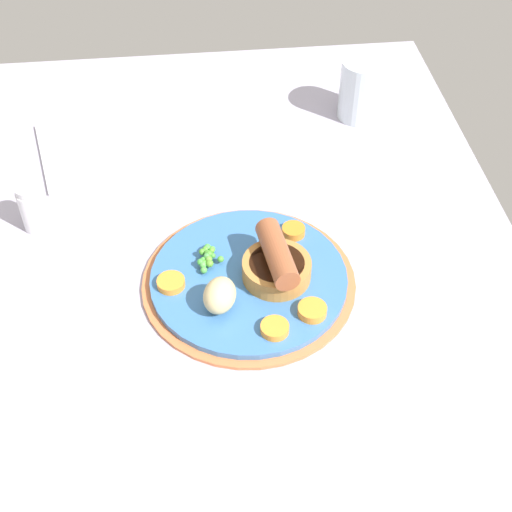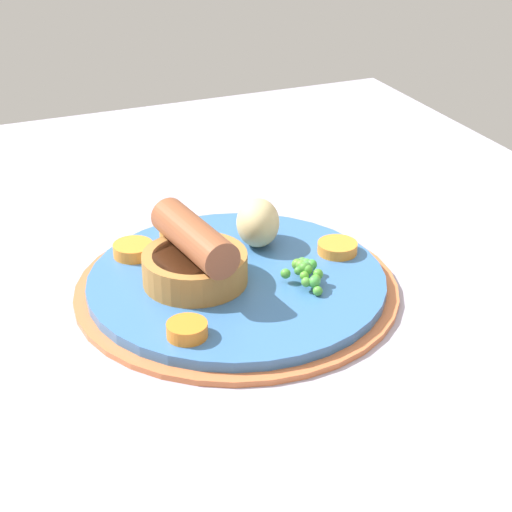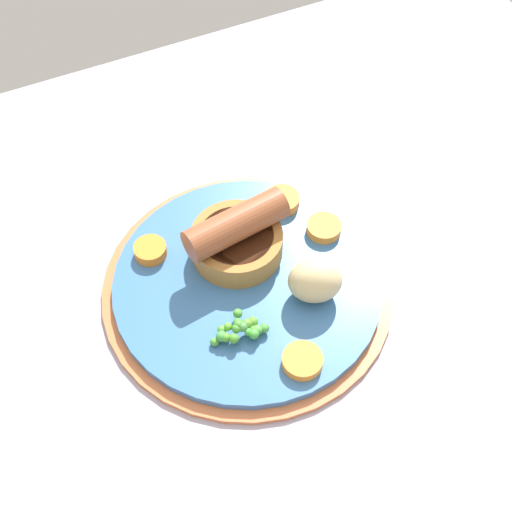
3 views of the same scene
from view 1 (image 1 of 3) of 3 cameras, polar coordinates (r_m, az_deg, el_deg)
dining_table at (r=95.25cm, az=-2.26°, el=-1.19°), size 110.00×80.00×3.00cm
dinner_plate at (r=91.19cm, az=-0.58°, el=-1.95°), size 27.38×27.38×1.40cm
sausage_pudding at (r=88.89cm, az=1.68°, el=-0.66°), size 10.26×8.73×5.73cm
pea_pile at (r=91.76cm, az=-3.91°, el=-0.06°), size 5.31×3.47×1.84cm
potato_chunk_0 at (r=85.57cm, az=-2.92°, el=-3.16°), size 6.03×5.48×4.30cm
carrot_slice_0 at (r=84.36cm, az=1.51°, el=-5.80°), size 3.45×3.45×0.98cm
carrot_slice_1 at (r=86.25cm, az=4.52°, el=-4.37°), size 4.98×4.98×1.12cm
carrot_slice_2 at (r=89.73cm, az=-6.82°, el=-2.14°), size 4.82×4.82×0.96cm
carrot_slice_3 at (r=95.78cm, az=3.02°, el=2.02°), size 4.07×4.07×1.13cm
fork at (r=115.22cm, az=-16.39°, el=7.55°), size 17.93×5.38×0.60cm
drinking_glass at (r=119.02cm, az=8.51°, el=13.07°), size 7.45×7.45×9.94cm
salt_shaker at (r=101.44cm, az=-17.40°, el=3.75°), size 3.74×3.74×7.15cm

